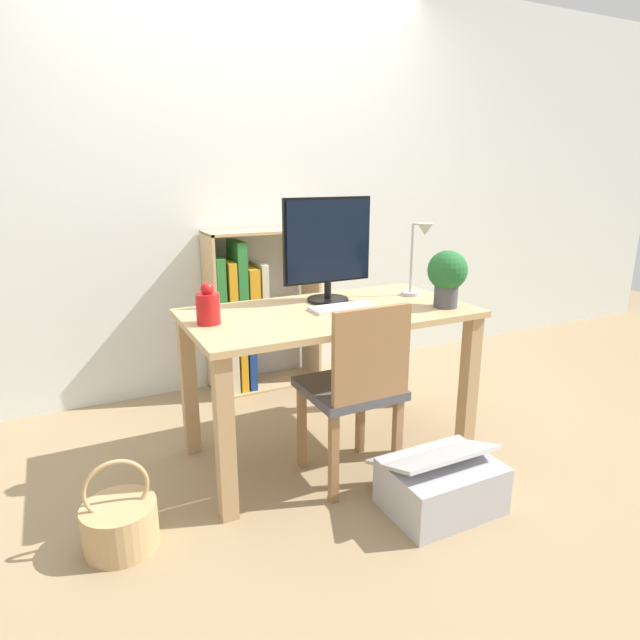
% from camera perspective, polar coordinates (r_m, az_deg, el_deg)
% --- Properties ---
extents(ground_plane, '(10.00, 10.00, 0.00)m').
position_cam_1_polar(ground_plane, '(2.83, 0.93, -13.67)').
color(ground_plane, '#997F5B').
extents(wall_back, '(8.00, 0.05, 2.60)m').
position_cam_1_polar(wall_back, '(3.52, -7.81, 14.10)').
color(wall_back, silver).
rests_on(wall_back, ground_plane).
extents(desk, '(1.36, 0.72, 0.74)m').
position_cam_1_polar(desk, '(2.59, 0.99, -1.82)').
color(desk, tan).
rests_on(desk, ground_plane).
extents(monitor, '(0.47, 0.21, 0.52)m').
position_cam_1_polar(monitor, '(2.68, 0.83, 7.96)').
color(monitor, black).
rests_on(monitor, desk).
extents(keyboard, '(0.32, 0.13, 0.02)m').
position_cam_1_polar(keyboard, '(2.57, 2.42, 1.33)').
color(keyboard, silver).
rests_on(keyboard, desk).
extents(vase, '(0.10, 0.10, 0.18)m').
position_cam_1_polar(vase, '(2.36, -11.86, 1.41)').
color(vase, red).
rests_on(vase, desk).
extents(desk_lamp, '(0.10, 0.19, 0.39)m').
position_cam_1_polar(desk_lamp, '(2.81, 10.48, 7.10)').
color(desk_lamp, '#B7B7BC').
rests_on(desk_lamp, desk).
extents(potted_plant, '(0.19, 0.19, 0.28)m').
position_cam_1_polar(potted_plant, '(2.65, 13.41, 4.73)').
color(potted_plant, '#4C4C51').
rests_on(potted_plant, desk).
extents(chair, '(0.40, 0.40, 0.86)m').
position_cam_1_polar(chair, '(2.38, 3.85, -7.02)').
color(chair, '#4C4C51').
rests_on(chair, ground_plane).
extents(bookshelf, '(0.70, 0.28, 1.03)m').
position_cam_1_polar(bookshelf, '(3.44, -7.95, 0.60)').
color(bookshelf, tan).
rests_on(bookshelf, ground_plane).
extents(basket, '(0.28, 0.28, 0.37)m').
position_cam_1_polar(basket, '(2.30, -20.54, -19.64)').
color(basket, tan).
rests_on(basket, ground_plane).
extents(storage_box, '(0.47, 0.40, 0.29)m').
position_cam_1_polar(storage_box, '(2.41, 12.71, -16.64)').
color(storage_box, '#B2B2B7').
rests_on(storage_box, ground_plane).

